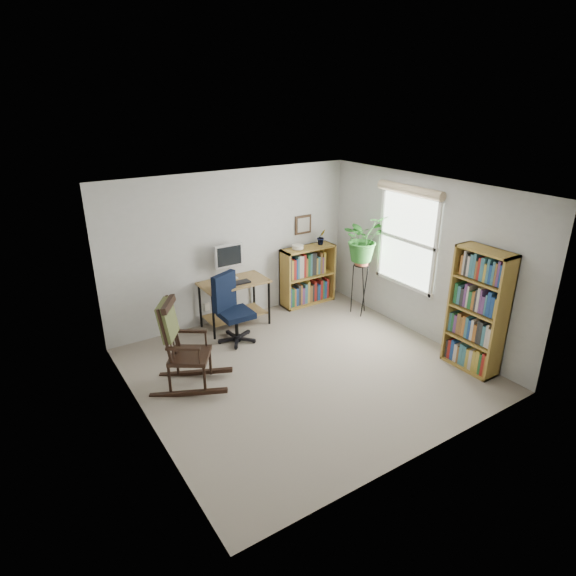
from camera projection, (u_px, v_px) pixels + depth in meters
floor at (304, 370)px, 6.46m from camera, size 4.20×4.00×0.00m
ceiling at (307, 191)px, 5.56m from camera, size 4.20×4.00×0.00m
wall_back at (233, 247)px, 7.57m from camera, size 4.20×0.00×2.40m
wall_front at (428, 354)px, 4.46m from camera, size 4.20×0.00×2.40m
wall_left at (138, 328)px, 4.96m from camera, size 0.00×4.00×2.40m
wall_right at (422, 258)px, 7.07m from camera, size 0.00×4.00×2.40m
window at (407, 241)px, 7.21m from camera, size 0.12×1.20×1.50m
desk at (235, 304)px, 7.57m from camera, size 1.05×0.58×0.75m
monitor at (229, 262)px, 7.43m from camera, size 0.46×0.16×0.56m
keyboard at (237, 283)px, 7.33m from camera, size 0.40×0.15×0.02m
office_chair at (236, 309)px, 7.02m from camera, size 0.75×0.75×1.05m
rocking_chair at (189, 344)px, 5.90m from camera, size 1.19×1.08×1.19m
low_bookshelf at (308, 275)px, 8.36m from camera, size 0.97×0.32×1.02m
tall_bookshelf at (477, 311)px, 6.22m from camera, size 0.31×0.73×1.67m
plant_stand at (360, 285)px, 7.95m from camera, size 0.31×0.31×1.01m
spider_plant at (364, 216)px, 7.51m from camera, size 1.69×1.88×1.47m
potted_plant_small at (321, 241)px, 8.29m from camera, size 0.13×0.24×0.11m
framed_picture at (303, 225)px, 8.15m from camera, size 0.32×0.04×0.32m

